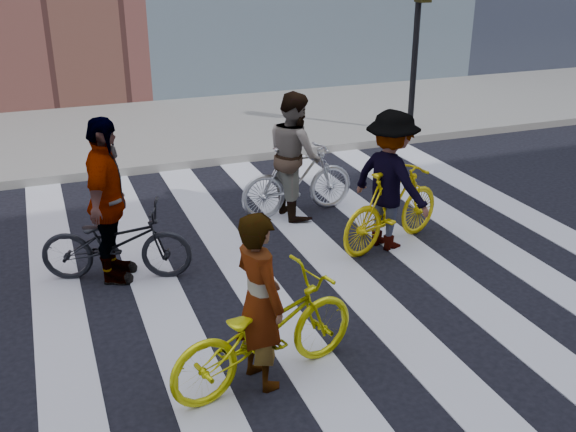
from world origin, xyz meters
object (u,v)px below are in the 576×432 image
bike_dark_rear (116,242)px  traffic_signal (419,23)px  rider_right (391,180)px  rider_mid (295,155)px  bike_yellow_right (392,207)px  rider_rear (107,201)px  bike_yellow_left (265,332)px  bike_silver_mid (298,180)px  rider_left (259,300)px

bike_dark_rear → traffic_signal: bearing=-39.4°
rider_right → rider_mid: bearing=6.8°
bike_yellow_right → rider_rear: 3.59m
bike_yellow_left → bike_silver_mid: 4.09m
bike_yellow_left → bike_yellow_right: bearing=-63.0°
bike_yellow_left → bike_yellow_right: bike_yellow_right is taller
traffic_signal → rider_left: 8.71m
bike_yellow_left → rider_left: bearing=75.7°
rider_left → rider_mid: bearing=-40.0°
rider_left → traffic_signal: bearing=-53.9°
bike_yellow_left → rider_left: size_ratio=1.15×
bike_yellow_left → rider_rear: rider_rear is taller
rider_left → bike_silver_mid: bearing=-40.6°
rider_right → traffic_signal: bearing=-53.7°
bike_silver_mid → rider_mid: (-0.05, 0.00, 0.39)m
rider_right → rider_rear: bearing=64.8°
bike_silver_mid → rider_rear: size_ratio=0.89×
traffic_signal → rider_left: traffic_signal is taller
bike_yellow_right → rider_mid: 1.72m
bike_yellow_right → rider_mid: (-0.79, 1.48, 0.37)m
rider_mid → rider_left: bearing=151.3°
bike_yellow_left → rider_right: bearing=-62.5°
bike_yellow_right → bike_dark_rear: (-3.50, 0.33, -0.07)m
bike_yellow_right → rider_rear: (-3.55, 0.33, 0.45)m
rider_right → bike_yellow_left: bearing=112.0°
bike_silver_mid → rider_left: (-1.82, -3.68, 0.31)m
rider_right → rider_rear: size_ratio=0.92×
bike_yellow_right → rider_mid: size_ratio=0.98×
bike_yellow_right → bike_dark_rear: bike_yellow_right is taller
rider_left → rider_right: bearing=-63.0°
bike_yellow_right → bike_dark_rear: size_ratio=1.02×
traffic_signal → bike_yellow_right: (-2.91, -4.41, -1.74)m
rider_rear → traffic_signal: bearing=-39.6°
bike_dark_rear → rider_left: size_ratio=1.06×
bike_silver_mid → traffic_signal: bearing=-54.3°
bike_silver_mid → bike_yellow_right: (0.74, -1.48, 0.01)m
bike_yellow_left → rider_right: 3.33m
bike_silver_mid → rider_rear: 3.07m
bike_yellow_left → rider_mid: (1.72, 3.68, 0.41)m
bike_yellow_right → rider_right: size_ratio=0.98×
bike_yellow_right → traffic_signal: bearing=-53.3°
bike_yellow_left → rider_mid: bearing=-39.3°
bike_yellow_left → bike_yellow_right: 3.34m
traffic_signal → bike_yellow_left: size_ratio=1.73×
rider_mid → rider_rear: bearing=109.7°
traffic_signal → rider_right: traffic_signal is taller
bike_yellow_left → bike_silver_mid: (1.77, 3.68, 0.02)m
bike_silver_mid → bike_dark_rear: (-2.76, -1.15, -0.06)m
rider_left → rider_right: (2.51, 2.20, 0.08)m
rider_left → rider_mid: size_ratio=0.92×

